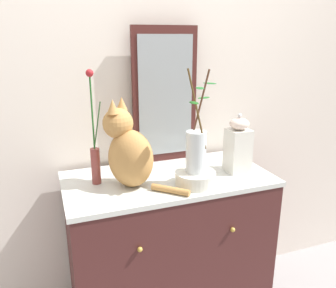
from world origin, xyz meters
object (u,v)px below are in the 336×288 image
jar_lidded_porcelain (238,146)px  mirror_leaning (165,96)px  cat_sitting (128,151)px  vase_glass_clear (196,149)px  vase_slim_green (95,154)px  bowl_porcelain (195,178)px  sideboard (168,254)px

jar_lidded_porcelain → mirror_leaning: bearing=135.1°
mirror_leaning → jar_lidded_porcelain: size_ratio=2.37×
cat_sitting → vase_glass_clear: (0.31, -0.11, 0.00)m
cat_sitting → vase_slim_green: size_ratio=0.77×
vase_slim_green → cat_sitting: bearing=-29.5°
bowl_porcelain → vase_glass_clear: vase_glass_clear is taller
cat_sitting → bowl_porcelain: bearing=-18.8°
vase_glass_clear → jar_lidded_porcelain: vase_glass_clear is taller
vase_slim_green → jar_lidded_porcelain: size_ratio=1.75×
mirror_leaning → cat_sitting: (-0.29, -0.29, -0.20)m
sideboard → jar_lidded_porcelain: bearing=-8.1°
cat_sitting → bowl_porcelain: (0.31, -0.10, -0.15)m
sideboard → cat_sitting: 0.69m
mirror_leaning → cat_sitting: 0.46m
bowl_porcelain → jar_lidded_porcelain: (0.29, 0.09, 0.11)m
mirror_leaning → jar_lidded_porcelain: (0.31, -0.31, -0.24)m
vase_slim_green → vase_glass_clear: bearing=-22.4°
cat_sitting → bowl_porcelain: size_ratio=2.14×
sideboard → cat_sitting: bearing=-170.2°
sideboard → vase_slim_green: (-0.36, 0.05, 0.63)m
sideboard → mirror_leaning: bearing=73.5°
sideboard → jar_lidded_porcelain: 0.73m
sideboard → jar_lidded_porcelain: jar_lidded_porcelain is taller
sideboard → jar_lidded_porcelain: (0.38, -0.05, 0.62)m
cat_sitting → vase_slim_green: bearing=150.5°
cat_sitting → bowl_porcelain: 0.36m
bowl_porcelain → mirror_leaning: bearing=92.5°
vase_glass_clear → vase_slim_green: bearing=157.6°
vase_slim_green → jar_lidded_porcelain: 0.75m
mirror_leaning → vase_glass_clear: bearing=-87.4°
cat_sitting → vase_glass_clear: size_ratio=0.86×
vase_glass_clear → jar_lidded_porcelain: (0.29, 0.09, -0.04)m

